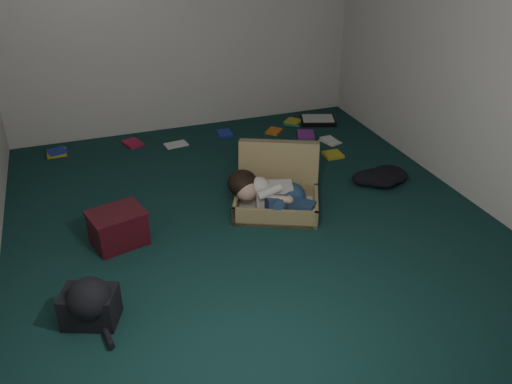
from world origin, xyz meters
TOP-DOWN VIEW (x-y plane):
  - floor at (0.00, 0.00)m, footprint 4.50×4.50m
  - wall_back at (0.00, 2.25)m, footprint 4.50×0.00m
  - wall_front at (0.00, -2.25)m, footprint 4.50×0.00m
  - wall_right at (2.00, 0.00)m, footprint 0.00×4.50m
  - suitcase at (0.32, 0.17)m, footprint 0.95×0.94m
  - person at (0.20, 0.03)m, footprint 0.68×0.60m
  - maroon_bin at (-1.10, 0.02)m, footprint 0.49×0.43m
  - backpack at (-1.39, -0.83)m, footprint 0.53×0.48m
  - clothing_pile at (1.40, 0.28)m, footprint 0.54×0.50m
  - paper_tray at (1.51, 1.83)m, footprint 0.49×0.43m
  - book_scatter at (0.53, 1.67)m, footprint 3.22×1.29m

SIDE VIEW (x-z plane):
  - floor at x=0.00m, z-range 0.00..0.00m
  - book_scatter at x=0.53m, z-range 0.00..0.02m
  - paper_tray at x=1.51m, z-range 0.00..0.06m
  - clothing_pile at x=1.40m, z-range 0.00..0.14m
  - backpack at x=-1.39m, z-range 0.00..0.26m
  - maroon_bin at x=-1.10m, z-range 0.00..0.29m
  - suitcase at x=0.32m, z-range -0.11..0.42m
  - person at x=0.20m, z-range 0.04..0.37m
  - wall_back at x=0.00m, z-range -0.95..3.55m
  - wall_front at x=0.00m, z-range -0.95..3.55m
  - wall_right at x=2.00m, z-range -0.95..3.55m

